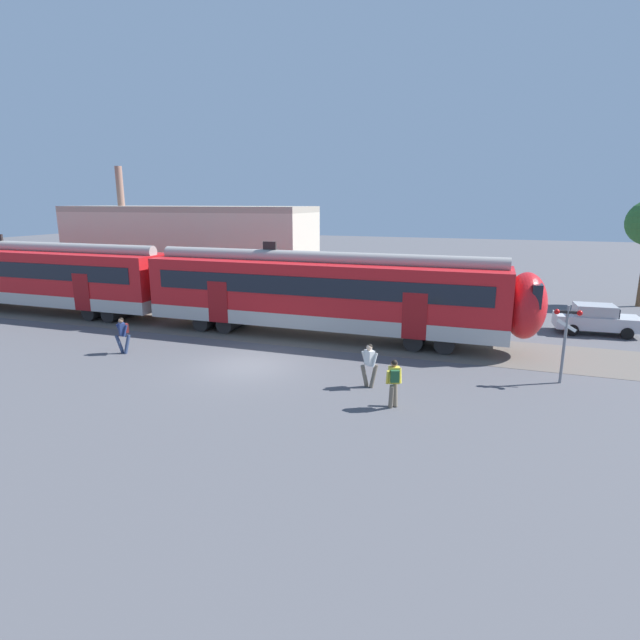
{
  "coord_description": "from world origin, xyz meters",
  "views": [
    {
      "loc": [
        9.28,
        -17.87,
        6.69
      ],
      "look_at": [
        2.3,
        2.41,
        1.6
      ],
      "focal_mm": 28.0,
      "sensor_mm": 36.0,
      "label": 1
    }
  ],
  "objects_px": {
    "pedestrian_navy": "(123,332)",
    "crossing_signal": "(566,332)",
    "pedestrian_yellow": "(394,379)",
    "pedestrian_white": "(369,362)",
    "parked_car_silver": "(596,319)",
    "commuter_train": "(46,276)"
  },
  "relations": [
    {
      "from": "pedestrian_yellow",
      "to": "crossing_signal",
      "type": "height_order",
      "value": "crossing_signal"
    },
    {
      "from": "pedestrian_yellow",
      "to": "parked_car_silver",
      "type": "xyz_separation_m",
      "value": [
        8.1,
        12.92,
        -0.21
      ]
    },
    {
      "from": "commuter_train",
      "to": "pedestrian_white",
      "type": "bearing_deg",
      "value": -15.73
    },
    {
      "from": "pedestrian_navy",
      "to": "parked_car_silver",
      "type": "height_order",
      "value": "pedestrian_navy"
    },
    {
      "from": "pedestrian_navy",
      "to": "pedestrian_white",
      "type": "distance_m",
      "value": 11.48
    },
    {
      "from": "parked_car_silver",
      "to": "pedestrian_white",
      "type": "bearing_deg",
      "value": -129.43
    },
    {
      "from": "commuter_train",
      "to": "crossing_signal",
      "type": "distance_m",
      "value": 28.81
    },
    {
      "from": "pedestrian_white",
      "to": "parked_car_silver",
      "type": "bearing_deg",
      "value": 50.57
    },
    {
      "from": "pedestrian_navy",
      "to": "crossing_signal",
      "type": "distance_m",
      "value": 18.4
    },
    {
      "from": "pedestrian_white",
      "to": "pedestrian_yellow",
      "type": "height_order",
      "value": "same"
    },
    {
      "from": "pedestrian_yellow",
      "to": "pedestrian_navy",
      "type": "bearing_deg",
      "value": 170.55
    },
    {
      "from": "pedestrian_navy",
      "to": "crossing_signal",
      "type": "bearing_deg",
      "value": 7.06
    },
    {
      "from": "pedestrian_white",
      "to": "parked_car_silver",
      "type": "distance_m",
      "value": 14.66
    },
    {
      "from": "crossing_signal",
      "to": "pedestrian_yellow",
      "type": "bearing_deg",
      "value": -141.81
    },
    {
      "from": "commuter_train",
      "to": "pedestrian_navy",
      "type": "height_order",
      "value": "commuter_train"
    },
    {
      "from": "parked_car_silver",
      "to": "crossing_signal",
      "type": "distance_m",
      "value": 9.01
    },
    {
      "from": "pedestrian_navy",
      "to": "commuter_train",
      "type": "bearing_deg",
      "value": 151.5
    },
    {
      "from": "pedestrian_white",
      "to": "parked_car_silver",
      "type": "height_order",
      "value": "pedestrian_white"
    },
    {
      "from": "commuter_train",
      "to": "pedestrian_navy",
      "type": "distance_m",
      "value": 11.88
    },
    {
      "from": "parked_car_silver",
      "to": "crossing_signal",
      "type": "relative_size",
      "value": 1.36
    },
    {
      "from": "pedestrian_white",
      "to": "pedestrian_yellow",
      "type": "relative_size",
      "value": 1.0
    },
    {
      "from": "pedestrian_navy",
      "to": "pedestrian_yellow",
      "type": "height_order",
      "value": "same"
    }
  ]
}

